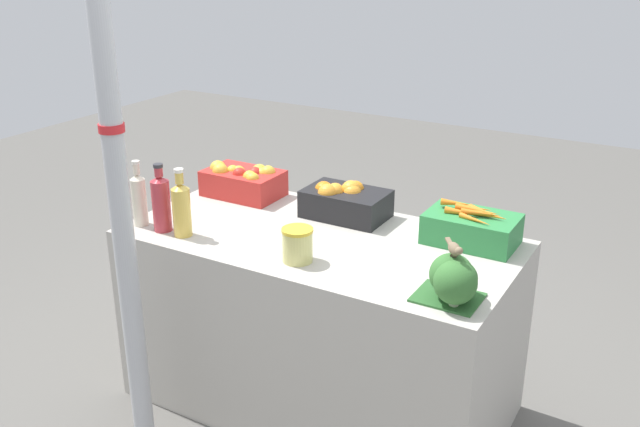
{
  "coord_description": "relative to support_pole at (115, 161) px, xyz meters",
  "views": [
    {
      "loc": [
        1.34,
        -2.31,
        1.95
      ],
      "look_at": [
        0.0,
        0.0,
        0.9
      ],
      "focal_mm": 40.0,
      "sensor_mm": 36.0,
      "label": 1
    }
  ],
  "objects": [
    {
      "name": "ground_plane",
      "position": [
        0.47,
        0.62,
        -1.21
      ],
      "size": [
        10.0,
        10.0,
        0.0
      ],
      "primitive_type": "plane",
      "color": "#605E59"
    },
    {
      "name": "market_table",
      "position": [
        0.47,
        0.62,
        -0.81
      ],
      "size": [
        1.59,
        0.8,
        0.8
      ],
      "primitive_type": "cube",
      "color": "#B7B2A8",
      "rests_on": "ground_plane"
    },
    {
      "name": "support_pole",
      "position": [
        0.0,
        0.0,
        0.0
      ],
      "size": [
        0.09,
        0.09,
        2.42
      ],
      "color": "#B7BABF",
      "rests_on": "ground_plane"
    },
    {
      "name": "apple_crate",
      "position": [
        -0.09,
        0.86,
        -0.34
      ],
      "size": [
        0.35,
        0.23,
        0.16
      ],
      "color": "red",
      "rests_on": "market_table"
    },
    {
      "name": "orange_crate",
      "position": [
        0.45,
        0.86,
        -0.34
      ],
      "size": [
        0.35,
        0.23,
        0.16
      ],
      "color": "black",
      "rests_on": "market_table"
    },
    {
      "name": "carrot_crate",
      "position": [
        1.02,
        0.86,
        -0.35
      ],
      "size": [
        0.35,
        0.23,
        0.16
      ],
      "color": "#2D8442",
      "rests_on": "market_table"
    },
    {
      "name": "broccoli_pile",
      "position": [
        1.13,
        0.36,
        -0.33
      ],
      "size": [
        0.22,
        0.21,
        0.17
      ],
      "color": "#2D602D",
      "rests_on": "market_table"
    },
    {
      "name": "juice_bottle_cloudy",
      "position": [
        -0.25,
        0.35,
        -0.29
      ],
      "size": [
        0.06,
        0.06,
        0.28
      ],
      "color": "beige",
      "rests_on": "market_table"
    },
    {
      "name": "juice_bottle_ruby",
      "position": [
        -0.13,
        0.35,
        -0.29
      ],
      "size": [
        0.08,
        0.08,
        0.29
      ],
      "color": "#B2333D",
      "rests_on": "market_table"
    },
    {
      "name": "juice_bottle_golden",
      "position": [
        -0.02,
        0.35,
        -0.29
      ],
      "size": [
        0.07,
        0.07,
        0.29
      ],
      "color": "gold",
      "rests_on": "market_table"
    },
    {
      "name": "pickle_jar",
      "position": [
        0.51,
        0.37,
        -0.35
      ],
      "size": [
        0.12,
        0.12,
        0.13
      ],
      "color": "#D1CC75",
      "rests_on": "market_table"
    },
    {
      "name": "sparrow_bird",
      "position": [
        1.12,
        0.36,
        -0.22
      ],
      "size": [
        0.09,
        0.11,
        0.05
      ],
      "rotation": [
        0.0,
        0.0,
        -0.89
      ],
      "color": "#4C3D2D",
      "rests_on": "broccoli_pile"
    }
  ]
}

